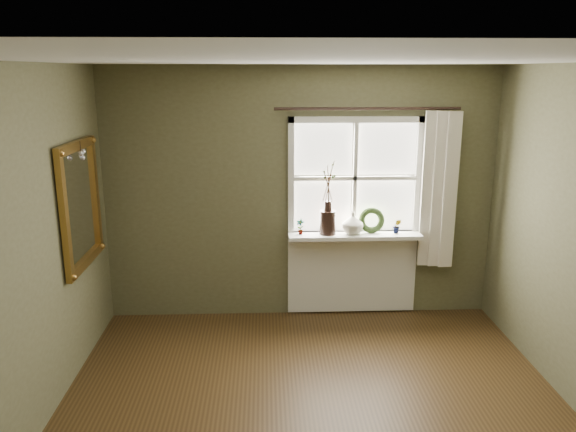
# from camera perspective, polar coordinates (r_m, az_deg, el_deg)

# --- Properties ---
(ceiling) EXTENTS (4.50, 4.50, 0.00)m
(ceiling) POSITION_cam_1_polar(r_m,az_deg,el_deg) (3.39, 3.92, 15.54)
(ceiling) COLOR silver
(ceiling) RESTS_ON ground
(wall_back) EXTENTS (4.00, 0.10, 2.60)m
(wall_back) POSITION_cam_1_polar(r_m,az_deg,el_deg) (5.81, 1.26, 2.23)
(wall_back) COLOR brown
(wall_back) RESTS_ON ground
(window_frame) EXTENTS (1.36, 0.06, 1.24)m
(window_frame) POSITION_cam_1_polar(r_m,az_deg,el_deg) (5.77, 6.79, 3.86)
(window_frame) COLOR white
(window_frame) RESTS_ON wall_back
(window_sill) EXTENTS (1.36, 0.26, 0.04)m
(window_sill) POSITION_cam_1_polar(r_m,az_deg,el_deg) (5.80, 6.78, -1.98)
(window_sill) COLOR white
(window_sill) RESTS_ON wall_back
(window_apron) EXTENTS (1.36, 0.04, 0.88)m
(window_apron) POSITION_cam_1_polar(r_m,az_deg,el_deg) (6.04, 6.50, -5.69)
(window_apron) COLOR white
(window_apron) RESTS_ON ground
(dark_jug) EXTENTS (0.21, 0.21, 0.25)m
(dark_jug) POSITION_cam_1_polar(r_m,az_deg,el_deg) (5.72, 4.05, -0.65)
(dark_jug) COLOR black
(dark_jug) RESTS_ON window_sill
(cream_vase) EXTENTS (0.26, 0.26, 0.23)m
(cream_vase) POSITION_cam_1_polar(r_m,az_deg,el_deg) (5.76, 6.59, -0.72)
(cream_vase) COLOR beige
(cream_vase) RESTS_ON window_sill
(wreath) EXTENTS (0.27, 0.14, 0.27)m
(wreath) POSITION_cam_1_polar(r_m,az_deg,el_deg) (5.83, 8.48, -0.70)
(wreath) COLOR #2B3E1B
(wreath) RESTS_ON window_sill
(potted_plant_left) EXTENTS (0.10, 0.08, 0.16)m
(potted_plant_left) POSITION_cam_1_polar(r_m,az_deg,el_deg) (5.71, 1.25, -1.11)
(potted_plant_left) COLOR #2B3E1B
(potted_plant_left) RESTS_ON window_sill
(potted_plant_right) EXTENTS (0.10, 0.09, 0.15)m
(potted_plant_right) POSITION_cam_1_polar(r_m,az_deg,el_deg) (5.86, 11.03, -1.02)
(potted_plant_right) COLOR #2B3E1B
(potted_plant_right) RESTS_ON window_sill
(curtain) EXTENTS (0.36, 0.12, 1.59)m
(curtain) POSITION_cam_1_polar(r_m,az_deg,el_deg) (5.89, 15.01, 2.54)
(curtain) COLOR beige
(curtain) RESTS_ON wall_back
(curtain_rod) EXTENTS (1.84, 0.03, 0.03)m
(curtain_rod) POSITION_cam_1_polar(r_m,az_deg,el_deg) (5.64, 8.12, 10.75)
(curtain_rod) COLOR black
(curtain_rod) RESTS_ON wall_back
(gilt_mirror) EXTENTS (0.10, 0.92, 1.10)m
(gilt_mirror) POSITION_cam_1_polar(r_m,az_deg,el_deg) (5.18, -20.32, 1.12)
(gilt_mirror) COLOR white
(gilt_mirror) RESTS_ON wall_left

